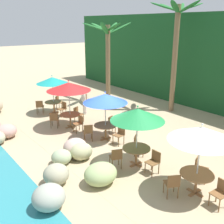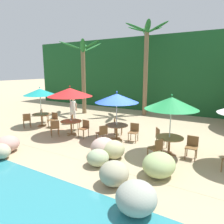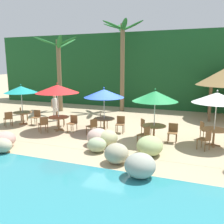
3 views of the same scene
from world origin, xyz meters
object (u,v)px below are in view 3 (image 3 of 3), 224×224
object	(u,v)px
umbrella_teal	(21,89)
dining_table_green	(154,128)
chair_green_inland	(145,126)
dining_table_white	(214,132)
chair_teal_seaward	(36,116)
dining_table_blue	(104,121)
chair_red_inland	(59,118)
chair_red_left	(44,123)
umbrella_white	(217,98)
chair_blue_inland	(102,119)
umbrella_green	(155,96)
chair_white_inland	(204,129)
chair_red_seaward	(73,122)
waiter_in_white	(55,105)
chair_white_left	(206,139)
chair_blue_seaward	(120,123)
chair_teal_inland	(22,113)
chair_teal_left	(8,118)
chair_green_left	(145,134)
umbrella_red	(57,89)
chair_blue_left	(92,126)
palm_tree_nearest	(59,61)
dining_table_red	(59,119)
umbrella_blue	(104,93)
dining_table_teal	(23,114)
chair_green_seaward	(173,131)
palm_tree_second	(122,52)

from	to	relation	value
umbrella_teal	dining_table_green	size ratio (longest dim) A/B	2.17
chair_green_inland	dining_table_white	size ratio (longest dim) A/B	0.79
chair_teal_seaward	dining_table_blue	size ratio (longest dim) A/B	0.79
chair_red_inland	chair_red_left	xyz separation A→B (m)	(0.00, -1.46, 0.00)
umbrella_white	chair_blue_inland	bearing A→B (deg)	169.65
umbrella_green	chair_white_inland	size ratio (longest dim) A/B	2.83
chair_red_seaward	waiter_in_white	xyz separation A→B (m)	(-2.29, 1.80, 0.47)
dining_table_white	chair_white_left	distance (m)	0.86
chair_blue_seaward	umbrella_green	size ratio (longest dim) A/B	0.35
chair_teal_inland	dining_table_white	bearing A→B (deg)	-4.24
dining_table_green	umbrella_white	bearing A→B (deg)	5.29
chair_teal_left	umbrella_white	size ratio (longest dim) A/B	0.35
chair_teal_seaward	dining_table_green	distance (m)	7.10
chair_green_left	dining_table_white	world-z (taller)	chair_green_left
chair_blue_seaward	chair_blue_inland	world-z (taller)	same
dining_table_blue	umbrella_red	bearing A→B (deg)	-167.68
umbrella_teal	chair_blue_left	world-z (taller)	umbrella_teal
dining_table_white	palm_tree_nearest	world-z (taller)	palm_tree_nearest
dining_table_red	umbrella_blue	world-z (taller)	umbrella_blue
dining_table_white	palm_tree_nearest	bearing A→B (deg)	156.93
umbrella_blue	umbrella_white	world-z (taller)	umbrella_white
chair_red_seaward	chair_blue_left	distance (m)	1.32
dining_table_green	chair_white_inland	bearing A→B (deg)	24.42
dining_table_blue	dining_table_green	distance (m)	2.79
dining_table_red	umbrella_white	bearing A→B (deg)	1.68
umbrella_teal	dining_table_green	bearing A→B (deg)	-3.09
dining_table_teal	chair_green_seaward	xyz separation A→B (m)	(8.76, -0.33, -0.10)
chair_blue_seaward	umbrella_red	bearing A→B (deg)	-167.41
umbrella_red	umbrella_green	xyz separation A→B (m)	(5.17, -0.01, -0.14)
chair_green_left	waiter_in_white	size ratio (longest dim) A/B	0.51
chair_teal_inland	chair_teal_seaward	bearing A→B (deg)	-18.31
dining_table_green	palm_tree_second	bearing A→B (deg)	119.74
chair_red_left	chair_blue_inland	size ratio (longest dim) A/B	1.00
chair_red_inland	dining_table_white	size ratio (longest dim) A/B	0.79
dining_table_teal	palm_tree_second	distance (m)	8.33
chair_red_seaward	chair_white_inland	xyz separation A→B (m)	(6.50, 0.95, 0.00)
umbrella_red	dining_table_blue	world-z (taller)	umbrella_red
dining_table_teal	palm_tree_nearest	world-z (taller)	palm_tree_nearest
chair_teal_seaward	chair_green_seaward	bearing A→B (deg)	-3.56
chair_green_seaward	umbrella_teal	bearing A→B (deg)	177.86
dining_table_teal	palm_tree_second	size ratio (longest dim) A/B	0.17
chair_white_inland	dining_table_teal	bearing A→B (deg)	-176.80
chair_teal_inland	chair_teal_left	distance (m)	1.41
dining_table_green	dining_table_teal	bearing A→B (deg)	176.91
umbrella_teal	chair_blue_left	xyz separation A→B (m)	(4.88, -0.68, -1.57)
chair_teal_inland	palm_tree_nearest	bearing A→B (deg)	84.01
dining_table_red	chair_green_left	bearing A→B (deg)	-9.58
umbrella_teal	chair_red_seaward	world-z (taller)	umbrella_teal
waiter_in_white	chair_green_inland	bearing A→B (deg)	-11.50
chair_white_left	chair_teal_inland	bearing A→B (deg)	171.49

